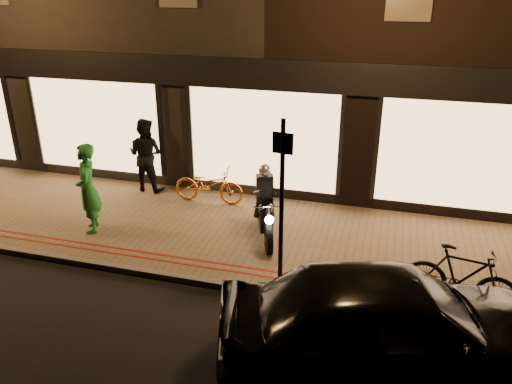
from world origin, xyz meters
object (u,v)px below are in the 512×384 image
at_px(sign_post, 282,196).
at_px(person_green, 88,188).
at_px(bicycle_gold, 209,185).
at_px(motorcycle, 265,210).
at_px(parked_car, 392,323).

distance_m(sign_post, person_green, 4.51).
bearing_deg(bicycle_gold, person_green, 136.37).
distance_m(motorcycle, person_green, 3.76).
relative_size(sign_post, bicycle_gold, 1.75).
bearing_deg(bicycle_gold, motorcycle, -128.87).
bearing_deg(person_green, bicycle_gold, 108.05).
bearing_deg(sign_post, person_green, 168.57).
bearing_deg(person_green, parked_car, 39.01).
xyz_separation_m(motorcycle, bicycle_gold, (-1.78, 1.37, -0.16)).
relative_size(motorcycle, bicycle_gold, 1.08).
height_order(sign_post, bicycle_gold, sign_post).
height_order(bicycle_gold, parked_car, parked_car).
bearing_deg(motorcycle, parked_car, -71.02).
distance_m(sign_post, bicycle_gold, 4.04).
height_order(sign_post, parked_car, sign_post).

